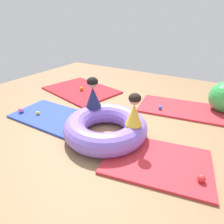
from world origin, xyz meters
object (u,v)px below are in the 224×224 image
(play_ball_teal, at_px, (68,126))
(play_ball_red, at_px, (201,178))
(child_in_yellow, at_px, (134,110))
(play_ball_orange, at_px, (81,89))
(play_ball_yellow, at_px, (38,113))
(play_ball_pink, at_px, (21,110))
(inflatable_cushion, at_px, (106,127))
(play_ball_green, at_px, (90,81))
(play_ball_blue, at_px, (160,107))
(child_in_navy, at_px, (93,93))

(play_ball_teal, height_order, play_ball_red, play_ball_teal)
(child_in_yellow, xyz_separation_m, play_ball_orange, (-2.11, 1.37, -0.50))
(play_ball_yellow, height_order, play_ball_pink, play_ball_pink)
(play_ball_teal, bearing_deg, play_ball_red, -2.25)
(play_ball_yellow, distance_m, play_ball_red, 3.01)
(play_ball_orange, bearing_deg, play_ball_teal, -57.71)
(play_ball_yellow, xyz_separation_m, play_ball_red, (3.00, -0.17, 0.01))
(child_in_yellow, distance_m, play_ball_orange, 2.57)
(inflatable_cushion, relative_size, play_ball_red, 14.03)
(play_ball_green, relative_size, play_ball_blue, 1.13)
(play_ball_red, xyz_separation_m, play_ball_blue, (-1.04, 1.64, -0.01))
(child_in_yellow, bearing_deg, child_in_navy, 103.82)
(play_ball_green, distance_m, play_ball_blue, 2.42)
(inflatable_cushion, relative_size, play_ball_blue, 16.53)
(inflatable_cushion, height_order, play_ball_red, inflatable_cushion)
(play_ball_pink, height_order, play_ball_blue, play_ball_pink)
(child_in_yellow, relative_size, play_ball_yellow, 6.75)
(play_ball_yellow, xyz_separation_m, play_ball_green, (-0.36, 2.14, 0.01))
(child_in_navy, bearing_deg, inflatable_cushion, 145.45)
(play_ball_pink, bearing_deg, play_ball_orange, 81.92)
(play_ball_green, bearing_deg, play_ball_pink, -90.00)
(play_ball_pink, xyz_separation_m, play_ball_green, (0.00, 2.25, -0.01))
(inflatable_cushion, relative_size, child_in_yellow, 2.75)
(play_ball_red, bearing_deg, play_ball_pink, 178.98)
(play_ball_red, relative_size, play_ball_blue, 1.18)
(child_in_navy, height_order, play_ball_red, child_in_navy)
(play_ball_orange, bearing_deg, child_in_navy, -43.11)
(inflatable_cushion, height_order, child_in_yellow, child_in_yellow)
(child_in_yellow, relative_size, play_ball_red, 5.09)
(play_ball_green, bearing_deg, child_in_navy, -50.87)
(play_ball_teal, distance_m, play_ball_blue, 1.90)
(play_ball_yellow, bearing_deg, inflatable_cushion, 3.51)
(child_in_navy, bearing_deg, child_in_yellow, 162.81)
(child_in_yellow, relative_size, play_ball_orange, 4.74)
(play_ball_yellow, relative_size, play_ball_pink, 0.69)
(inflatable_cushion, bearing_deg, child_in_navy, 149.04)
(play_ball_orange, distance_m, play_ball_red, 3.55)
(play_ball_red, bearing_deg, inflatable_cushion, 170.04)
(child_in_navy, relative_size, play_ball_red, 5.50)
(play_ball_orange, distance_m, play_ball_blue, 2.09)
(inflatable_cushion, xyz_separation_m, play_ball_blue, (0.45, 1.37, -0.10))
(play_ball_yellow, relative_size, play_ball_blue, 0.89)
(inflatable_cushion, distance_m, play_ball_pink, 1.88)
(child_in_yellow, xyz_separation_m, play_ball_green, (-2.34, 2.02, -0.50))
(child_in_yellow, height_order, play_ball_orange, child_in_yellow)
(inflatable_cushion, distance_m, child_in_navy, 0.64)
(play_ball_green, height_order, play_ball_teal, play_ball_teal)
(play_ball_teal, xyz_separation_m, play_ball_blue, (1.09, 1.55, -0.01))
(child_in_yellow, xyz_separation_m, play_ball_yellow, (-1.98, -0.12, -0.51))
(child_in_navy, bearing_deg, play_ball_pink, 13.15)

